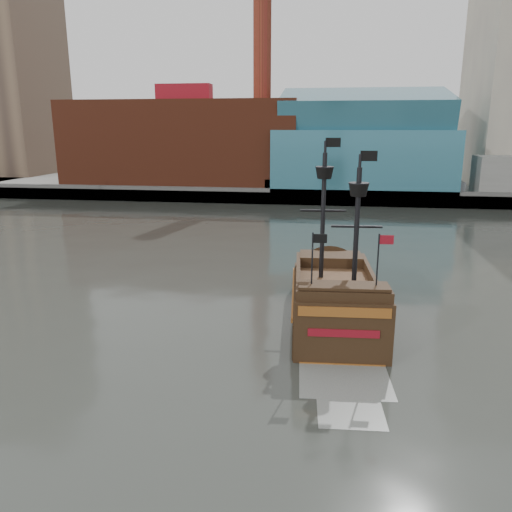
# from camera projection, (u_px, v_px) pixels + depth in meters

# --- Properties ---
(ground) EXTENTS (400.00, 400.00, 0.00)m
(ground) POSITION_uv_depth(u_px,v_px,m) (214.00, 408.00, 22.82)
(ground) COLOR #262823
(ground) RESTS_ON ground
(promenade_far) EXTENTS (220.00, 60.00, 2.00)m
(promenade_far) POSITION_uv_depth(u_px,v_px,m) (309.00, 180.00, 110.65)
(promenade_far) COLOR slate
(promenade_far) RESTS_ON ground
(seawall) EXTENTS (220.00, 1.00, 2.60)m
(seawall) POSITION_uv_depth(u_px,v_px,m) (300.00, 197.00, 82.33)
(seawall) COLOR #4C4C49
(seawall) RESTS_ON ground
(skyline) EXTENTS (149.00, 45.00, 62.00)m
(skyline) POSITION_uv_depth(u_px,v_px,m) (337.00, 63.00, 96.87)
(skyline) COLOR brown
(skyline) RESTS_ON promenade_far
(pirate_ship) EXTENTS (6.25, 17.23, 12.68)m
(pirate_ship) POSITION_uv_depth(u_px,v_px,m) (335.00, 304.00, 32.95)
(pirate_ship) COLOR black
(pirate_ship) RESTS_ON ground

